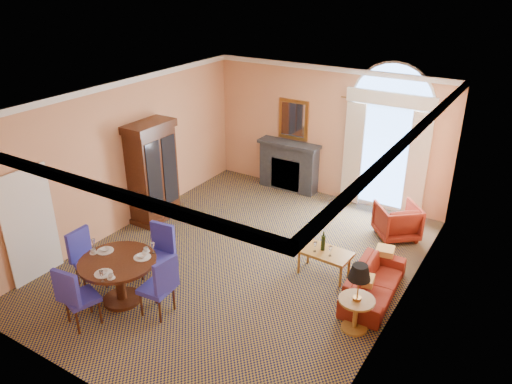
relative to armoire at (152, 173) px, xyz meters
The scene contains 12 objects.
ground 2.98m from the armoire, 11.12° to the right, with size 7.50×7.50×0.00m, color #13163D.
room_envelope 3.05m from the armoire, ahead, with size 6.04×7.52×3.45m.
armoire is the anchor object (origin of this frame).
dining_table 3.18m from the armoire, 58.60° to the right, with size 1.30×1.30×1.02m.
dining_chair_north 2.53m from the armoire, 45.77° to the right, with size 0.58×0.58×1.09m.
dining_chair_south 3.87m from the armoire, 66.33° to the right, with size 0.60×0.60×1.09m.
dining_chair_east 3.62m from the armoire, 46.00° to the right, with size 0.54×0.53×1.09m.
dining_chair_west 2.79m from the armoire, 73.96° to the right, with size 0.63×0.63×1.09m.
sofa 5.34m from the armoire, ahead, with size 1.82×0.71×0.53m, color maroon.
armchair 5.39m from the armoire, 21.83° to the left, with size 0.81×0.83×0.76m, color maroon.
coffee_table 4.29m from the armoire, ahead, with size 1.02×0.61×0.88m.
side_table 5.48m from the armoire, 13.29° to the right, with size 0.57×0.57×1.17m.
Camera 1 is at (4.60, -6.94, 5.31)m, focal length 35.00 mm.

